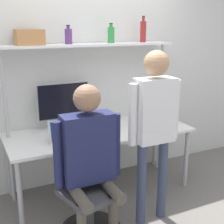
{
  "coord_description": "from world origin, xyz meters",
  "views": [
    {
      "loc": [
        -1.3,
        -2.59,
        1.86
      ],
      "look_at": [
        -0.09,
        -0.07,
        1.08
      ],
      "focal_mm": 50.0,
      "sensor_mm": 36.0,
      "label": 1
    }
  ],
  "objects_px": {
    "storage_box": "(29,37)",
    "office_chair": "(88,206)",
    "monitor": "(64,103)",
    "person_seated": "(89,151)",
    "person_standing": "(154,117)",
    "bottle_red": "(143,31)",
    "bottle_green": "(111,35)",
    "bottle_purple": "(68,36)",
    "cell_phone": "(92,138)",
    "laptop": "(67,136)"
  },
  "relations": [
    {
      "from": "monitor",
      "to": "person_seated",
      "type": "xyz_separation_m",
      "value": [
        -0.08,
        -0.95,
        -0.2
      ]
    },
    {
      "from": "bottle_red",
      "to": "storage_box",
      "type": "height_order",
      "value": "bottle_red"
    },
    {
      "from": "laptop",
      "to": "person_standing",
      "type": "distance_m",
      "value": 0.9
    },
    {
      "from": "monitor",
      "to": "bottle_purple",
      "type": "distance_m",
      "value": 0.73
    },
    {
      "from": "person_standing",
      "to": "cell_phone",
      "type": "bearing_deg",
      "value": 127.34
    },
    {
      "from": "bottle_red",
      "to": "bottle_purple",
      "type": "bearing_deg",
      "value": 180.0
    },
    {
      "from": "laptop",
      "to": "cell_phone",
      "type": "xyz_separation_m",
      "value": [
        0.26,
        -0.02,
        -0.06
      ]
    },
    {
      "from": "monitor",
      "to": "bottle_purple",
      "type": "xyz_separation_m",
      "value": [
        0.07,
        -0.04,
        0.73
      ]
    },
    {
      "from": "person_seated",
      "to": "person_standing",
      "type": "relative_size",
      "value": 0.84
    },
    {
      "from": "bottle_green",
      "to": "person_seated",
      "type": "bearing_deg",
      "value": -125.12
    },
    {
      "from": "cell_phone",
      "to": "bottle_red",
      "type": "bearing_deg",
      "value": 26.77
    },
    {
      "from": "monitor",
      "to": "bottle_red",
      "type": "height_order",
      "value": "bottle_red"
    },
    {
      "from": "bottle_red",
      "to": "bottle_green",
      "type": "distance_m",
      "value": 0.42
    },
    {
      "from": "storage_box",
      "to": "office_chair",
      "type": "bearing_deg",
      "value": -73.93
    },
    {
      "from": "monitor",
      "to": "bottle_green",
      "type": "height_order",
      "value": "bottle_green"
    },
    {
      "from": "office_chair",
      "to": "bottle_red",
      "type": "distance_m",
      "value": 2.06
    },
    {
      "from": "cell_phone",
      "to": "person_seated",
      "type": "bearing_deg",
      "value": -113.99
    },
    {
      "from": "person_seated",
      "to": "storage_box",
      "type": "height_order",
      "value": "storage_box"
    },
    {
      "from": "person_standing",
      "to": "bottle_purple",
      "type": "distance_m",
      "value": 1.27
    },
    {
      "from": "person_standing",
      "to": "storage_box",
      "type": "height_order",
      "value": "storage_box"
    },
    {
      "from": "cell_phone",
      "to": "laptop",
      "type": "bearing_deg",
      "value": 176.51
    },
    {
      "from": "bottle_purple",
      "to": "storage_box",
      "type": "relative_size",
      "value": 0.72
    },
    {
      "from": "person_seated",
      "to": "bottle_purple",
      "type": "relative_size",
      "value": 7.09
    },
    {
      "from": "bottle_red",
      "to": "bottle_green",
      "type": "bearing_deg",
      "value": 180.0
    },
    {
      "from": "office_chair",
      "to": "bottle_red",
      "type": "relative_size",
      "value": 3.0
    },
    {
      "from": "bottle_purple",
      "to": "storage_box",
      "type": "bearing_deg",
      "value": 180.0
    },
    {
      "from": "storage_box",
      "to": "cell_phone",
      "type": "bearing_deg",
      "value": -41.52
    },
    {
      "from": "person_seated",
      "to": "storage_box",
      "type": "distance_m",
      "value": 1.33
    },
    {
      "from": "bottle_red",
      "to": "cell_phone",
      "type": "bearing_deg",
      "value": -153.23
    },
    {
      "from": "laptop",
      "to": "bottle_red",
      "type": "height_order",
      "value": "bottle_red"
    },
    {
      "from": "laptop",
      "to": "office_chair",
      "type": "relative_size",
      "value": 0.38
    },
    {
      "from": "office_chair",
      "to": "bottle_red",
      "type": "bearing_deg",
      "value": 39.24
    },
    {
      "from": "cell_phone",
      "to": "office_chair",
      "type": "distance_m",
      "value": 0.69
    },
    {
      "from": "bottle_green",
      "to": "storage_box",
      "type": "distance_m",
      "value": 0.9
    },
    {
      "from": "cell_phone",
      "to": "person_seated",
      "type": "relative_size",
      "value": 0.11
    },
    {
      "from": "monitor",
      "to": "storage_box",
      "type": "relative_size",
      "value": 2.16
    },
    {
      "from": "monitor",
      "to": "bottle_red",
      "type": "bearing_deg",
      "value": -2.29
    },
    {
      "from": "monitor",
      "to": "bottle_purple",
      "type": "height_order",
      "value": "bottle_purple"
    },
    {
      "from": "cell_phone",
      "to": "bottle_green",
      "type": "bearing_deg",
      "value": 44.98
    },
    {
      "from": "storage_box",
      "to": "monitor",
      "type": "bearing_deg",
      "value": 6.63
    },
    {
      "from": "office_chair",
      "to": "storage_box",
      "type": "distance_m",
      "value": 1.73
    },
    {
      "from": "cell_phone",
      "to": "storage_box",
      "type": "relative_size",
      "value": 0.55
    },
    {
      "from": "monitor",
      "to": "storage_box",
      "type": "distance_m",
      "value": 0.8
    },
    {
      "from": "office_chair",
      "to": "bottle_green",
      "type": "relative_size",
      "value": 4.12
    },
    {
      "from": "monitor",
      "to": "person_seated",
      "type": "bearing_deg",
      "value": -94.56
    },
    {
      "from": "person_seated",
      "to": "person_standing",
      "type": "xyz_separation_m",
      "value": [
        0.62,
        -0.04,
        0.23
      ]
    },
    {
      "from": "laptop",
      "to": "bottle_purple",
      "type": "distance_m",
      "value": 1.06
    },
    {
      "from": "bottle_red",
      "to": "bottle_purple",
      "type": "relative_size",
      "value": 1.51
    },
    {
      "from": "laptop",
      "to": "person_standing",
      "type": "relative_size",
      "value": 0.21
    },
    {
      "from": "bottle_red",
      "to": "storage_box",
      "type": "xyz_separation_m",
      "value": [
        -1.32,
        0.0,
        -0.05
      ]
    }
  ]
}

